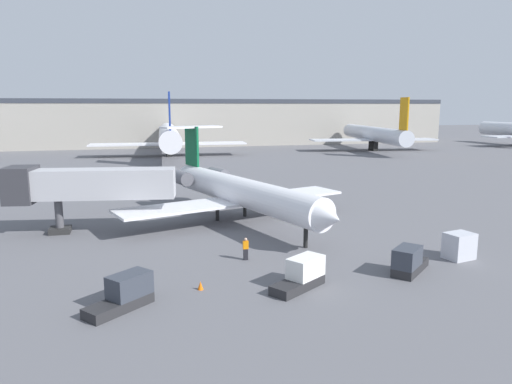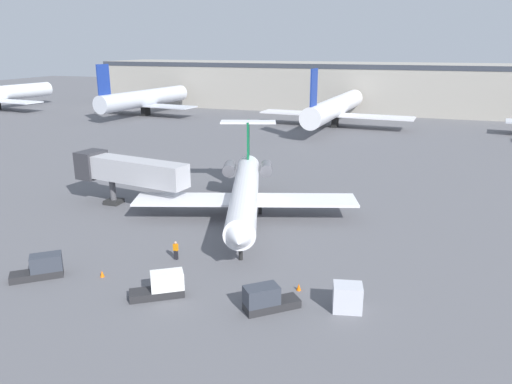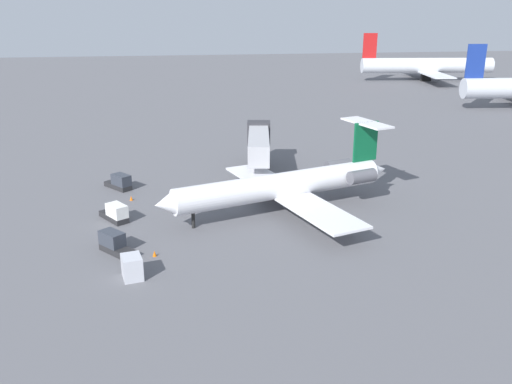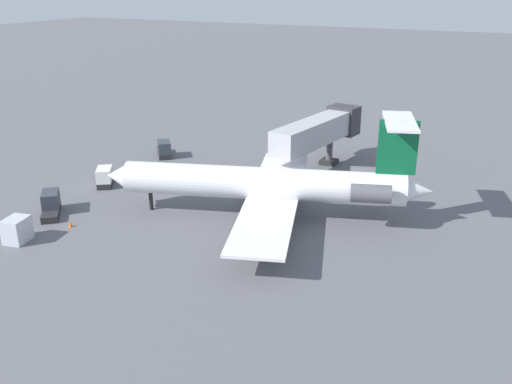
% 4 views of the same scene
% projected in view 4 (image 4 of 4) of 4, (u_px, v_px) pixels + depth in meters
% --- Properties ---
extents(ground_plane, '(400.00, 400.00, 0.10)m').
position_uv_depth(ground_plane, '(261.00, 228.00, 47.41)').
color(ground_plane, '#5B5B60').
extents(regional_jet, '(24.09, 27.65, 8.97)m').
position_uv_depth(regional_jet, '(272.00, 183.00, 48.58)').
color(regional_jet, white).
rests_on(regional_jet, ground_plane).
extents(jet_bridge, '(14.81, 5.16, 6.03)m').
position_uv_depth(jet_bridge, '(322.00, 130.00, 60.55)').
color(jet_bridge, '#ADADB2').
rests_on(jet_bridge, ground_plane).
extents(ground_crew_marshaller, '(0.41, 0.27, 1.69)m').
position_uv_depth(ground_crew_marshaller, '(169.00, 180.00, 56.11)').
color(ground_crew_marshaller, black).
rests_on(ground_crew_marshaller, ground_plane).
extents(baggage_tug_lead, '(4.11, 3.37, 1.90)m').
position_uv_depth(baggage_tug_lead, '(105.00, 177.00, 56.87)').
color(baggage_tug_lead, '#262628').
rests_on(baggage_tug_lead, ground_plane).
extents(baggage_tug_trailing, '(3.98, 3.62, 1.90)m').
position_uv_depth(baggage_tug_trailing, '(164.00, 149.00, 66.02)').
color(baggage_tug_trailing, '#262628').
rests_on(baggage_tug_trailing, ground_plane).
extents(baggage_tug_spare, '(3.95, 3.66, 1.90)m').
position_uv_depth(baggage_tug_spare, '(51.00, 205.00, 50.01)').
color(baggage_tug_spare, '#262628').
rests_on(baggage_tug_spare, ground_plane).
extents(cargo_container_uld, '(2.30, 1.95, 1.96)m').
position_uv_depth(cargo_container_uld, '(17.00, 230.00, 44.64)').
color(cargo_container_uld, silver).
rests_on(cargo_container_uld, ground_plane).
extents(traffic_cone_near, '(0.36, 0.36, 0.55)m').
position_uv_depth(traffic_cone_near, '(153.00, 167.00, 61.80)').
color(traffic_cone_near, orange).
rests_on(traffic_cone_near, ground_plane).
extents(traffic_cone_mid, '(0.36, 0.36, 0.55)m').
position_uv_depth(traffic_cone_mid, '(70.00, 224.00, 47.48)').
color(traffic_cone_mid, orange).
rests_on(traffic_cone_mid, ground_plane).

